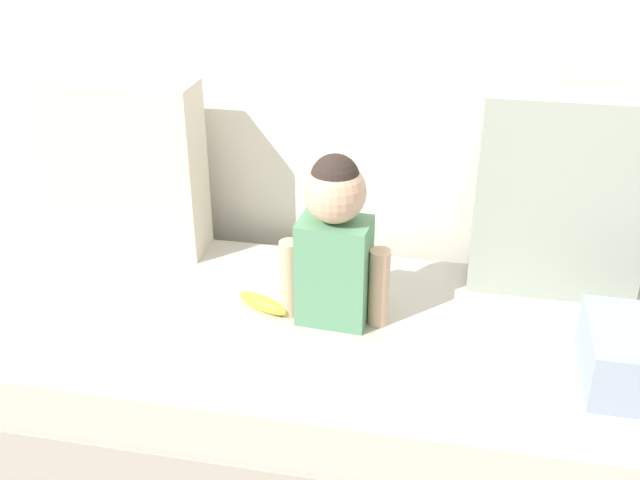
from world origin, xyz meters
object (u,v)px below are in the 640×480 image
(couch, at_px, (309,380))
(banana, at_px, (263,303))
(throw_pillow_right, at_px, (561,196))
(throw_pillow_left, at_px, (124,167))
(toddler, at_px, (334,238))

(couch, relative_size, banana, 13.86)
(couch, bearing_deg, banana, 167.55)
(throw_pillow_right, relative_size, banana, 3.38)
(couch, distance_m, throw_pillow_right, 0.87)
(banana, bearing_deg, couch, -12.45)
(throw_pillow_left, relative_size, banana, 3.19)
(couch, relative_size, throw_pillow_left, 4.35)
(toddler, relative_size, banana, 2.79)
(throw_pillow_left, height_order, banana, throw_pillow_left)
(throw_pillow_left, xyz_separation_m, toddler, (0.71, -0.29, -0.03))
(throw_pillow_right, distance_m, banana, 0.88)
(throw_pillow_left, bearing_deg, banana, -29.72)
(toddler, bearing_deg, throw_pillow_right, 26.73)
(throw_pillow_right, distance_m, toddler, 0.65)
(toddler, distance_m, banana, 0.30)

